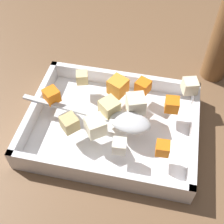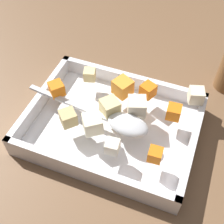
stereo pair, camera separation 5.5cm
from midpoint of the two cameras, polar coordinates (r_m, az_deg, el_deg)
name	(u,v)px [view 1 (the left image)]	position (r m, az deg, el deg)	size (l,w,h in m)	color
ground_plane	(118,126)	(0.60, -1.52, -2.82)	(4.00, 4.00, 0.00)	brown
baking_dish	(112,126)	(0.59, -2.69, -2.87)	(0.32, 0.24, 0.05)	silver
carrot_chunk_far_left	(118,86)	(0.59, -1.57, 4.77)	(0.03, 0.03, 0.03)	orange
carrot_chunk_corner_nw	(163,148)	(0.51, 6.52, -7.06)	(0.02, 0.02, 0.02)	orange
carrot_chunk_near_spoon	(143,86)	(0.59, 3.26, 4.73)	(0.03, 0.03, 0.03)	orange
carrot_chunk_mid_right	(52,94)	(0.59, -13.89, 3.22)	(0.03, 0.03, 0.03)	orange
carrot_chunk_near_left	(172,105)	(0.57, 8.61, 1.23)	(0.03, 0.03, 0.03)	orange
potato_chunk_back_center	(190,86)	(0.60, 12.06, 4.69)	(0.03, 0.03, 0.03)	beige
potato_chunk_heap_side	(95,126)	(0.53, -6.17, -2.84)	(0.03, 0.03, 0.03)	beige
potato_chunk_under_handle	(70,123)	(0.54, -10.97, -2.28)	(0.03, 0.03, 0.03)	tan
potato_chunk_corner_sw	(82,77)	(0.62, -8.27, 6.37)	(0.02, 0.02, 0.02)	#E0CC89
potato_chunk_near_right	(109,107)	(0.55, -3.36, 0.69)	(0.03, 0.03, 0.03)	#E0CC89
parsnip_chunk_rim_edge	(119,146)	(0.51, -1.72, -6.66)	(0.02, 0.02, 0.02)	silver
parsnip_chunk_corner_ne	(136,104)	(0.56, 1.71, 1.43)	(0.03, 0.03, 0.03)	beige
serving_spoon	(123,121)	(0.54, -0.88, -1.83)	(0.26, 0.06, 0.02)	silver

